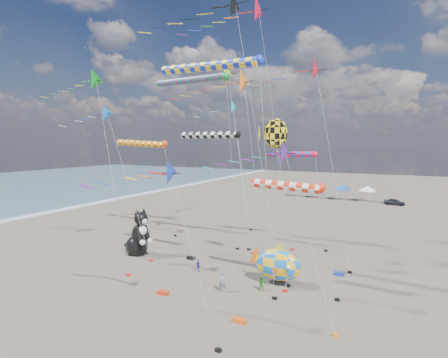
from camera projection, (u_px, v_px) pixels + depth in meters
ground at (145, 323)px, 23.71m from camera, size 260.00×260.00×0.00m
delta_kite_0 at (222, 109)px, 49.21m from camera, size 10.01×1.96×18.30m
delta_kite_1 at (223, 74)px, 38.05m from camera, size 12.75×2.61×21.27m
delta_kite_2 at (315, 70)px, 32.50m from camera, size 11.02×2.27×20.39m
delta_kite_3 at (80, 83)px, 32.63m from camera, size 11.61×2.13×19.13m
delta_kite_4 at (256, 14)px, 39.16m from camera, size 14.73×3.08×28.41m
delta_kite_5 at (160, 179)px, 21.22m from camera, size 9.56×1.63×11.26m
delta_kite_6 at (261, 158)px, 23.22m from camera, size 10.12×1.73×12.43m
delta_kite_7 at (232, 84)px, 32.66m from camera, size 10.93×2.35×19.11m
delta_kite_8 at (107, 117)px, 36.99m from camera, size 11.06×1.78×16.18m
delta_kite_9 at (234, 3)px, 30.41m from camera, size 14.43×3.02×26.08m
windsock_0 at (194, 80)px, 40.61m from camera, size 10.86×0.88×19.95m
windsock_1 at (211, 135)px, 40.61m from camera, size 9.16×0.82×13.51m
windsock_2 at (212, 67)px, 27.90m from camera, size 10.60×0.79×18.72m
windsock_3 at (143, 144)px, 46.75m from camera, size 9.64×0.84×12.53m
windsock_4 at (295, 155)px, 39.95m from camera, size 7.02×0.67×11.23m
windsock_5 at (289, 187)px, 27.91m from camera, size 7.44×0.78×9.13m
angelfish_kite at (273, 134)px, 31.08m from camera, size 3.74×3.02×14.35m
cat_inflatable at (138, 232)px, 37.80m from camera, size 4.24×2.91×5.22m
fish_inflatable at (277, 265)px, 29.85m from camera, size 5.52×2.93×3.91m
person_adult at (223, 282)px, 28.55m from camera, size 0.74×0.64×1.73m
child_green at (262, 284)px, 28.76m from camera, size 0.66×0.55×1.24m
child_blue at (198, 266)px, 33.17m from camera, size 0.58×0.70×1.12m
kite_bag_0 at (163, 293)px, 28.13m from camera, size 0.90×0.44×0.30m
kite_bag_1 at (339, 274)px, 32.20m from camera, size 0.90×0.44×0.30m
kite_bag_2 at (239, 320)px, 23.75m from camera, size 0.90×0.44×0.30m
kite_bag_3 at (191, 258)px, 36.66m from camera, size 0.90×0.44×0.30m
tent_row at (330, 185)px, 75.89m from camera, size 19.20×4.20×3.80m
parked_car at (394, 202)px, 68.66m from camera, size 4.02×2.23×1.29m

